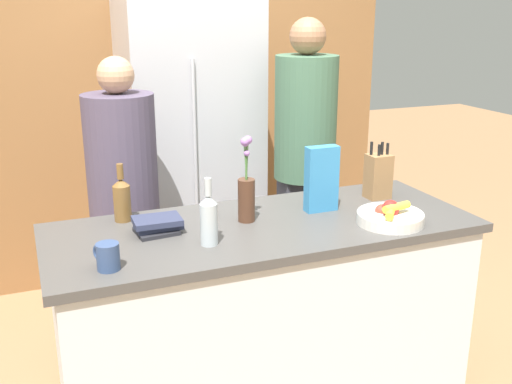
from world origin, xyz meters
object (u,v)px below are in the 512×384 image
knife_block (378,176)px  flower_vase (246,192)px  refrigerator (191,151)px  person_at_sink (124,193)px  person_in_blue (305,154)px  bottle_oil (122,199)px  fruit_bowl (390,216)px  cereal_box (322,179)px  book_stack (157,225)px  coffee_mug (107,256)px  bottle_vinegar (209,219)px

knife_block → flower_vase: bearing=-174.1°
refrigerator → flower_vase: bearing=-94.6°
flower_vase → person_at_sink: size_ratio=0.24×
refrigerator → person_in_blue: size_ratio=1.06×
bottle_oil → person_at_sink: person_at_sink is taller
fruit_bowl → cereal_box: cereal_box is taller
book_stack → coffee_mug: bearing=-129.9°
refrigerator → person_at_sink: (-0.53, -0.59, -0.05)m
knife_block → book_stack: knife_block is taller
knife_block → book_stack: (-1.13, -0.07, -0.08)m
knife_block → cereal_box: (-0.35, -0.07, 0.04)m
cereal_box → book_stack: size_ratio=1.50×
bottle_vinegar → coffee_mug: bearing=-167.5°
refrigerator → person_in_blue: (0.53, -0.56, 0.06)m
person_at_sink → cereal_box: bearing=-40.6°
book_stack → bottle_oil: bearing=118.5°
bottle_oil → person_at_sink: bearing=80.2°
coffee_mug → person_at_sink: person_at_sink is taller
knife_block → cereal_box: size_ratio=0.93×
coffee_mug → bottle_oil: size_ratio=0.44×
fruit_bowl → flower_vase: (-0.58, 0.26, 0.10)m
bottle_vinegar → person_at_sink: 0.90m
refrigerator → cereal_box: size_ratio=6.03×
refrigerator → bottle_oil: refrigerator is taller
fruit_bowl → cereal_box: size_ratio=0.96×
book_stack → person_in_blue: 1.24m
refrigerator → flower_vase: (-0.10, -1.25, 0.10)m
bottle_vinegar → person_in_blue: 1.25m
cereal_box → fruit_bowl: bearing=-53.1°
bottle_oil → bottle_vinegar: (0.27, -0.41, 0.01)m
cereal_box → bottle_oil: size_ratio=1.17×
flower_vase → book_stack: size_ratio=1.88×
cereal_box → coffee_mug: (-1.02, -0.30, -0.10)m
flower_vase → coffee_mug: 0.72m
knife_block → person_at_sink: size_ratio=0.18×
flower_vase → coffee_mug: (-0.65, -0.29, -0.08)m
knife_block → person_at_sink: bearing=153.0°
flower_vase → person_at_sink: 0.81m
flower_vase → cereal_box: flower_vase is taller
fruit_bowl → person_in_blue: 0.97m
fruit_bowl → flower_vase: 0.64m
book_stack → person_at_sink: 0.66m
refrigerator → coffee_mug: (-0.75, -1.55, 0.02)m
flower_vase → person_at_sink: person_at_sink is taller
knife_block → flower_vase: size_ratio=0.74×
book_stack → fruit_bowl: bearing=-15.5°
refrigerator → book_stack: size_ratio=9.05×
cereal_box → refrigerator: bearing=102.3°
flower_vase → bottle_oil: bearing=157.8°
knife_block → bottle_vinegar: bearing=-164.0°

